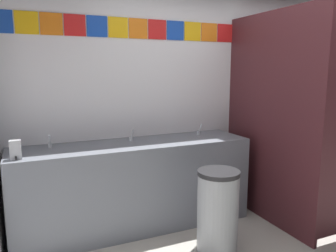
% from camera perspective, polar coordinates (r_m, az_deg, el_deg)
% --- Properties ---
extents(wall_back, '(4.34, 0.09, 2.85)m').
position_cam_1_polar(wall_back, '(3.95, 5.28, 6.78)').
color(wall_back, silver).
rests_on(wall_back, ground_plane).
extents(vanity_counter, '(2.40, 0.61, 0.90)m').
position_cam_1_polar(vanity_counter, '(3.46, -5.74, -10.02)').
color(vanity_counter, slate).
rests_on(vanity_counter, ground_plane).
extents(faucet_left, '(0.04, 0.10, 0.14)m').
position_cam_1_polar(faucet_left, '(3.27, -19.86, -2.82)').
color(faucet_left, silver).
rests_on(faucet_left, vanity_counter).
extents(faucet_center, '(0.04, 0.10, 0.14)m').
position_cam_1_polar(faucet_center, '(3.41, -6.35, -1.79)').
color(faucet_center, silver).
rests_on(faucet_center, vanity_counter).
extents(faucet_right, '(0.04, 0.10, 0.14)m').
position_cam_1_polar(faucet_right, '(3.73, 5.46, -0.80)').
color(faucet_right, silver).
rests_on(faucet_right, vanity_counter).
extents(soap_dispenser, '(0.09, 0.09, 0.16)m').
position_cam_1_polar(soap_dispenser, '(2.99, -25.00, -3.78)').
color(soap_dispenser, '#B7BABF').
rests_on(soap_dispenser, vanity_counter).
extents(stall_divider, '(0.92, 1.42, 2.22)m').
position_cam_1_polar(stall_divider, '(3.56, 21.84, 0.67)').
color(stall_divider, '#471E23').
rests_on(stall_divider, ground_plane).
extents(toilet, '(0.39, 0.49, 0.74)m').
position_cam_1_polar(toilet, '(4.39, 18.87, -8.36)').
color(toilet, white).
rests_on(toilet, ground_plane).
extents(trash_bin, '(0.38, 0.38, 0.75)m').
position_cam_1_polar(trash_bin, '(3.08, 8.63, -14.36)').
color(trash_bin, '#999EA3').
rests_on(trash_bin, ground_plane).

